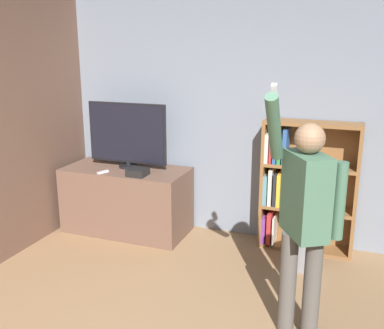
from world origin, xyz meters
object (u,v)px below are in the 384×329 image
bookshelf (298,186)px  waste_bin (299,251)px  television (127,135)px  person (305,213)px  game_console (138,172)px

bookshelf → waste_bin: size_ratio=4.16×
television → person: bearing=-32.0°
television → bookshelf: television is taller
bookshelf → television: bearing=-174.8°
television → game_console: bearing=-45.6°
bookshelf → waste_bin: bearing=-76.9°
bookshelf → game_console: bearing=-165.1°
person → waste_bin: (-0.13, 1.09, -0.82)m
bookshelf → waste_bin: bookshelf is taller
person → waste_bin: person is taller
game_console → bookshelf: bookshelf is taller
waste_bin → game_console: bearing=-180.0°
television → game_console: 0.51m
game_console → person: bearing=-29.7°
bookshelf → waste_bin: (0.10, -0.44, -0.54)m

